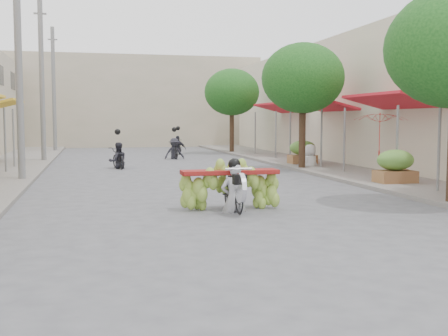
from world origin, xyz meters
TOP-DOWN VIEW (x-y plane):
  - ground at (0.00, 0.00)m, footprint 120.00×120.00m
  - sidewalk_right at (7.00, 15.00)m, footprint 4.00×60.00m
  - shophouse_row_right at (11.99, 14.00)m, footprint 9.77×40.00m
  - far_building at (0.00, 38.00)m, footprint 20.00×6.00m
  - utility_pole_mid at (-5.40, 12.00)m, footprint 0.60×0.24m
  - utility_pole_far at (-5.40, 21.00)m, footprint 0.60×0.24m
  - utility_pole_back at (-5.40, 30.00)m, footprint 0.60×0.24m
  - street_tree_mid at (5.40, 14.00)m, footprint 3.40×3.40m
  - street_tree_far at (5.40, 26.00)m, footprint 3.40×3.40m
  - produce_crate_mid at (6.20, 8.00)m, footprint 1.20×0.88m
  - produce_crate_far at (6.20, 16.00)m, footprint 1.20×0.88m
  - banana_motorbike at (0.03, 4.56)m, footprint 2.27×1.77m
  - market_umbrella at (6.12, 8.86)m, footprint 1.85×1.85m
  - pedestrian at (6.11, 14.83)m, footprint 1.05×0.89m
  - bg_motorbike_a at (-2.01, 16.56)m, footprint 0.90×1.67m
  - bg_motorbike_b at (1.19, 21.78)m, footprint 1.10×1.56m
  - bg_motorbike_c at (2.02, 25.96)m, footprint 0.97×1.55m

SIDE VIEW (x-z plane):
  - ground at x=0.00m, z-range 0.00..0.00m
  - sidewalk_right at x=7.00m, z-range 0.00..0.12m
  - banana_motorbike at x=0.03m, z-range -0.33..1.73m
  - produce_crate_mid at x=6.20m, z-range 0.13..1.29m
  - produce_crate_far at x=6.20m, z-range 0.13..1.29m
  - bg_motorbike_a at x=-2.01m, z-range -0.23..1.72m
  - bg_motorbike_c at x=2.02m, z-range -0.17..1.78m
  - bg_motorbike_b at x=1.19m, z-range -0.10..1.85m
  - pedestrian at x=6.11m, z-range 0.12..1.96m
  - market_umbrella at x=6.12m, z-range 1.60..3.15m
  - shophouse_row_right at x=11.99m, z-range 0.00..6.00m
  - far_building at x=0.00m, z-range 0.00..7.00m
  - street_tree_mid at x=5.40m, z-range 1.16..6.41m
  - street_tree_far at x=5.40m, z-range 1.16..6.41m
  - utility_pole_mid at x=-5.40m, z-range 0.03..8.03m
  - utility_pole_far at x=-5.40m, z-range 0.03..8.03m
  - utility_pole_back at x=-5.40m, z-range 0.03..8.03m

